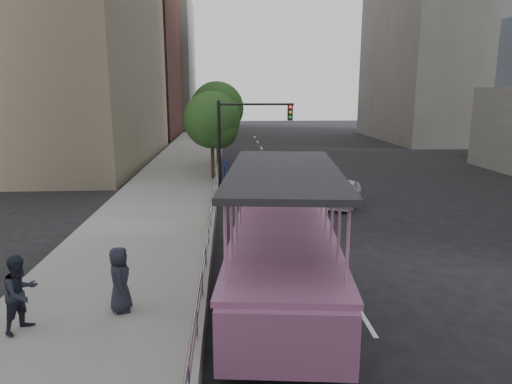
{
  "coord_description": "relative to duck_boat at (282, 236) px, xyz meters",
  "views": [
    {
      "loc": [
        -2.41,
        -12.62,
        5.64
      ],
      "look_at": [
        -1.46,
        2.98,
        2.21
      ],
      "focal_mm": 32.0,
      "sensor_mm": 36.0,
      "label": 1
    }
  ],
  "objects": [
    {
      "name": "ground",
      "position": [
        0.8,
        -0.55,
        -1.37
      ],
      "size": [
        160.0,
        160.0,
        0.0
      ],
      "primitive_type": "plane",
      "color": "black"
    },
    {
      "name": "sidewalk",
      "position": [
        -4.95,
        9.45,
        -1.22
      ],
      "size": [
        5.5,
        80.0,
        0.3
      ],
      "primitive_type": "cube",
      "color": "gray",
      "rests_on": "ground"
    },
    {
      "name": "kerb_wall",
      "position": [
        -2.32,
        1.45,
        -0.89
      ],
      "size": [
        0.24,
        30.0,
        0.36
      ],
      "primitive_type": "cube",
      "color": "#9C9C97",
      "rests_on": "sidewalk"
    },
    {
      "name": "guardrail",
      "position": [
        -2.32,
        1.45,
        -0.23
      ],
      "size": [
        0.07,
        22.0,
        0.71
      ],
      "color": "silver",
      "rests_on": "kerb_wall"
    },
    {
      "name": "duck_boat",
      "position": [
        0.0,
        0.0,
        0.0
      ],
      "size": [
        3.83,
        11.35,
        3.7
      ],
      "color": "black",
      "rests_on": "ground"
    },
    {
      "name": "car",
      "position": [
        4.17,
        9.08,
        -0.74
      ],
      "size": [
        2.91,
        4.02,
        1.27
      ],
      "primitive_type": "imported",
      "rotation": [
        0.0,
        0.0,
        -0.43
      ],
      "color": "white",
      "rests_on": "ground"
    },
    {
      "name": "pedestrian_mid",
      "position": [
        -6.35,
        -3.29,
        -0.18
      ],
      "size": [
        1.0,
        1.08,
        1.79
      ],
      "primitive_type": "imported",
      "rotation": [
        0.0,
        0.0,
        1.1
      ],
      "color": "#212531",
      "rests_on": "sidewalk"
    },
    {
      "name": "pedestrian_far",
      "position": [
        -4.33,
        -2.47,
        -0.24
      ],
      "size": [
        0.68,
        0.9,
        1.66
      ],
      "primitive_type": "imported",
      "rotation": [
        0.0,
        0.0,
        1.77
      ],
      "color": "#212531",
      "rests_on": "sidewalk"
    },
    {
      "name": "parking_sign",
      "position": [
        -1.74,
        4.86,
        0.49
      ],
      "size": [
        0.18,
        0.66,
        3.01
      ],
      "color": "black",
      "rests_on": "ground"
    },
    {
      "name": "traffic_signal",
      "position": [
        -0.9,
        11.94,
        2.13
      ],
      "size": [
        4.2,
        0.32,
        5.2
      ],
      "color": "black",
      "rests_on": "ground"
    },
    {
      "name": "street_tree_near",
      "position": [
        -2.5,
        15.37,
        2.45
      ],
      "size": [
        3.52,
        3.52,
        5.72
      ],
      "color": "#3B271B",
      "rests_on": "ground"
    },
    {
      "name": "street_tree_far",
      "position": [
        -2.3,
        21.37,
        2.94
      ],
      "size": [
        3.97,
        3.97,
        6.45
      ],
      "color": "#3B271B",
      "rests_on": "ground"
    },
    {
      "name": "midrise_brick",
      "position": [
        -17.2,
        47.45,
        11.63
      ],
      "size": [
        18.0,
        16.0,
        26.0
      ],
      "primitive_type": "cube",
      "color": "brown",
      "rests_on": "ground"
    },
    {
      "name": "midrise_stone_a",
      "position": [
        26.8,
        41.45,
        14.63
      ],
      "size": [
        20.0,
        20.0,
        32.0
      ],
      "primitive_type": "cube",
      "color": "gray",
      "rests_on": "ground"
    },
    {
      "name": "midrise_stone_b",
      "position": [
        -15.2,
        63.45,
        8.63
      ],
      "size": [
        16.0,
        14.0,
        20.0
      ],
      "primitive_type": "cube",
      "color": "gray",
      "rests_on": "ground"
    }
  ]
}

